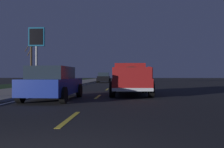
% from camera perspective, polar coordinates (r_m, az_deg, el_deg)
% --- Properties ---
extents(ground, '(144.00, 144.00, 0.00)m').
position_cam_1_polar(ground, '(29.69, 0.29, -2.48)').
color(ground, black).
extents(sidewalk_shoulder, '(108.00, 4.00, 0.12)m').
position_cam_1_polar(sidewalk_shoulder, '(30.51, -10.48, -2.30)').
color(sidewalk_shoulder, gray).
rests_on(sidewalk_shoulder, ground).
extents(grass_verge, '(108.00, 6.00, 0.01)m').
position_cam_1_polar(grass_verge, '(32.06, -19.20, -2.29)').
color(grass_verge, '#1E3819').
rests_on(grass_verge, ground).
extents(lane_markings, '(108.00, 3.54, 0.01)m').
position_cam_1_polar(lane_markings, '(31.93, -4.11, -2.31)').
color(lane_markings, yellow).
rests_on(lane_markings, ground).
extents(pickup_truck, '(5.46, 2.36, 1.87)m').
position_cam_1_polar(pickup_truck, '(14.63, 4.22, -0.92)').
color(pickup_truck, maroon).
rests_on(pickup_truck, ground).
extents(sedan_black, '(4.45, 2.10, 1.54)m').
position_cam_1_polar(sedan_black, '(38.31, -1.90, -0.80)').
color(sedan_black, black).
rests_on(sedan_black, ground).
extents(sedan_blue, '(4.45, 2.10, 1.54)m').
position_cam_1_polar(sedan_blue, '(11.76, -13.46, -2.03)').
color(sedan_blue, navy).
rests_on(sedan_blue, ground).
extents(gas_price_sign, '(0.27, 1.90, 6.72)m').
position_cam_1_polar(gas_price_sign, '(30.34, -17.02, 7.12)').
color(gas_price_sign, '#99999E').
rests_on(gas_price_sign, ground).
extents(bare_tree_far, '(1.11, 1.44, 5.95)m').
position_cam_1_polar(bare_tree_far, '(34.84, -18.15, 2.86)').
color(bare_tree_far, '#423323').
rests_on(bare_tree_far, ground).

